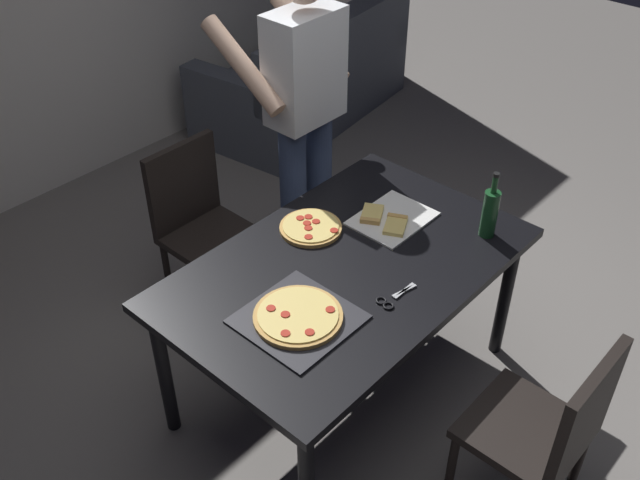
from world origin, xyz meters
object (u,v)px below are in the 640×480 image
object	(u,v)px
person_serving_pizza	(303,109)
second_pizza_plain	(311,227)
dining_table	(346,278)
chair_near_camera	(549,429)
couch	(309,80)
kitchen_scissors	(392,299)
pepperoni_pizza_on_tray	(298,317)
wine_bottle	(490,212)
chair_far_side	(199,219)

from	to	relation	value
person_serving_pizza	second_pizza_plain	xyz separation A→B (m)	(-0.47, -0.48, -0.24)
dining_table	chair_near_camera	xyz separation A→B (m)	(-0.00, -0.98, -0.16)
dining_table	second_pizza_plain	xyz separation A→B (m)	(0.08, 0.28, 0.09)
couch	kitchen_scissors	bearing A→B (deg)	-130.88
pepperoni_pizza_on_tray	person_serving_pizza	bearing A→B (deg)	42.16
chair_near_camera	couch	world-z (taller)	chair_near_camera
dining_table	wine_bottle	bearing A→B (deg)	-29.38
chair_far_side	second_pizza_plain	world-z (taller)	chair_far_side
dining_table	chair_near_camera	bearing A→B (deg)	-90.00
couch	pepperoni_pizza_on_tray	distance (m)	3.12
wine_bottle	chair_near_camera	bearing A→B (deg)	-130.91
person_serving_pizza	kitchen_scissors	distance (m)	1.22
chair_near_camera	wine_bottle	distance (m)	0.94
wine_bottle	second_pizza_plain	size ratio (longest dim) A/B	1.14
chair_far_side	couch	bearing A→B (deg)	27.86
chair_near_camera	person_serving_pizza	world-z (taller)	person_serving_pizza
chair_far_side	couch	xyz separation A→B (m)	(1.91, 1.01, -0.21)
wine_bottle	second_pizza_plain	xyz separation A→B (m)	(-0.49, 0.60, -0.11)
chair_far_side	pepperoni_pizza_on_tray	xyz separation A→B (m)	(-0.38, -1.06, 0.25)
second_pizza_plain	chair_near_camera	bearing A→B (deg)	-93.54
kitchen_scissors	pepperoni_pizza_on_tray	bearing A→B (deg)	149.54
kitchen_scissors	chair_far_side	bearing A→B (deg)	87.73
pepperoni_pizza_on_tray	chair_far_side	bearing A→B (deg)	70.28
kitchen_scissors	wine_bottle	bearing A→B (deg)	-4.26
couch	person_serving_pizza	distance (m)	1.96
chair_far_side	couch	distance (m)	2.17
dining_table	person_serving_pizza	bearing A→B (deg)	54.20
couch	pepperoni_pizza_on_tray	world-z (taller)	couch
chair_near_camera	person_serving_pizza	xyz separation A→B (m)	(0.55, 1.74, 0.49)
dining_table	couch	world-z (taller)	couch
dining_table	kitchen_scissors	world-z (taller)	kitchen_scissors
chair_far_side	couch	world-z (taller)	chair_far_side
chair_far_side	pepperoni_pizza_on_tray	distance (m)	1.15
chair_far_side	second_pizza_plain	size ratio (longest dim) A/B	3.24
kitchen_scissors	dining_table	bearing A→B (deg)	79.75
chair_near_camera	kitchen_scissors	xyz separation A→B (m)	(-0.05, 0.70, 0.24)
chair_far_side	person_serving_pizza	world-z (taller)	person_serving_pizza
chair_far_side	person_serving_pizza	size ratio (longest dim) A/B	0.51
chair_near_camera	chair_far_side	world-z (taller)	same
chair_near_camera	person_serving_pizza	bearing A→B (deg)	72.52
second_pizza_plain	person_serving_pizza	bearing A→B (deg)	45.80
chair_near_camera	person_serving_pizza	size ratio (longest dim) A/B	0.51
dining_table	chair_near_camera	distance (m)	0.99
wine_bottle	kitchen_scissors	distance (m)	0.63
chair_near_camera	couch	size ratio (longest dim) A/B	0.50
chair_near_camera	wine_bottle	world-z (taller)	wine_bottle
dining_table	person_serving_pizza	world-z (taller)	person_serving_pizza
wine_bottle	kitchen_scissors	size ratio (longest dim) A/B	1.61
second_pizza_plain	kitchen_scissors	bearing A→B (deg)	-103.02
person_serving_pizza	chair_far_side	bearing A→B (deg)	158.07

